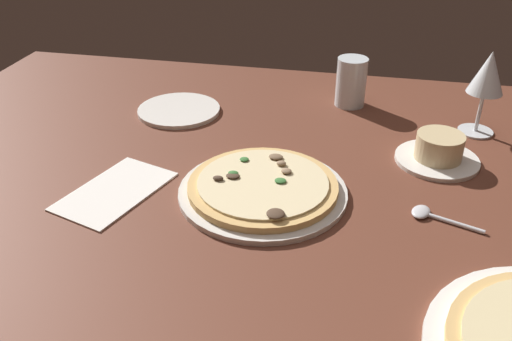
{
  "coord_description": "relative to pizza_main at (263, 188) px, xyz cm",
  "views": [
    {
      "loc": [
        18.29,
        -81.17,
        54.56
      ],
      "look_at": [
        1.69,
        -2.49,
        7.0
      ],
      "focal_mm": 38.55,
      "sensor_mm": 36.0,
      "label": 1
    }
  ],
  "objects": [
    {
      "name": "pizza_main",
      "position": [
        0.0,
        0.0,
        0.0
      ],
      "size": [
        28.36,
        28.36,
        3.37
      ],
      "color": "silver",
      "rests_on": "dining_table"
    },
    {
      "name": "side_plate",
      "position": [
        -24.61,
        28.78,
        -0.75
      ],
      "size": [
        18.03,
        18.03,
        0.9
      ],
      "primitive_type": "cylinder",
      "color": "silver",
      "rests_on": "dining_table"
    },
    {
      "name": "water_glass",
      "position": [
        11.87,
        40.65,
        3.56
      ],
      "size": [
        6.71,
        6.71,
        10.87
      ],
      "color": "silver",
      "rests_on": "dining_table"
    },
    {
      "name": "ramekin_on_saucer",
      "position": [
        29.47,
        17.6,
        1.01
      ],
      "size": [
        15.34,
        15.34,
        5.57
      ],
      "color": "silver",
      "rests_on": "dining_table"
    },
    {
      "name": "paper_menu",
      "position": [
        -24.69,
        -4.46,
        -1.05
      ],
      "size": [
        17.34,
        22.51,
        0.3
      ],
      "primitive_type": "cube",
      "rotation": [
        0.0,
        0.0,
        -0.31
      ],
      "color": "white",
      "rests_on": "dining_table"
    },
    {
      "name": "spoon",
      "position": [
        27.18,
        -1.09,
        -0.75
      ],
      "size": [
        11.4,
        6.1,
        1.0
      ],
      "color": "silver",
      "rests_on": "dining_table"
    },
    {
      "name": "dining_table",
      "position": [
        -3.38,
        4.98,
        -3.2
      ],
      "size": [
        150.0,
        110.0,
        4.0
      ],
      "primitive_type": "cube",
      "color": "brown",
      "rests_on": "ground"
    },
    {
      "name": "wine_glass_far",
      "position": [
        38.08,
        31.9,
        11.0
      ],
      "size": [
        7.0,
        7.0,
        17.15
      ],
      "color": "silver",
      "rests_on": "dining_table"
    }
  ]
}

